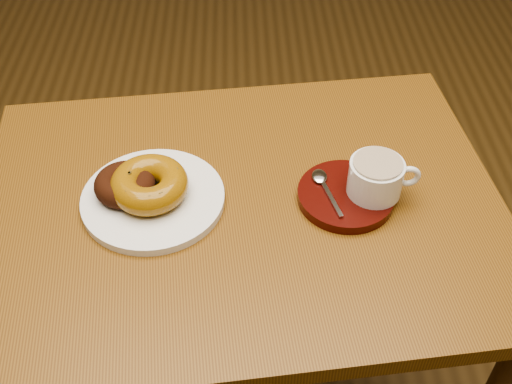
{
  "coord_description": "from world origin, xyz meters",
  "views": [
    {
      "loc": [
        0.16,
        -0.9,
        1.42
      ],
      "look_at": [
        0.19,
        -0.23,
        0.75
      ],
      "focal_mm": 45.0,
      "sensor_mm": 36.0,
      "label": 1
    }
  ],
  "objects_px": {
    "saucer": "(346,196)",
    "coffee_cup": "(377,177)",
    "cafe_table": "(244,252)",
    "donut_plate": "(153,199)"
  },
  "relations": [
    {
      "from": "donut_plate",
      "to": "saucer",
      "type": "bearing_deg",
      "value": -0.68
    },
    {
      "from": "saucer",
      "to": "coffee_cup",
      "type": "relative_size",
      "value": 1.36
    },
    {
      "from": "cafe_table",
      "to": "saucer",
      "type": "relative_size",
      "value": 5.75
    },
    {
      "from": "saucer",
      "to": "coffee_cup",
      "type": "height_order",
      "value": "coffee_cup"
    },
    {
      "from": "donut_plate",
      "to": "coffee_cup",
      "type": "distance_m",
      "value": 0.33
    },
    {
      "from": "donut_plate",
      "to": "coffee_cup",
      "type": "bearing_deg",
      "value": -0.41
    },
    {
      "from": "donut_plate",
      "to": "coffee_cup",
      "type": "relative_size",
      "value": 2.0
    },
    {
      "from": "donut_plate",
      "to": "saucer",
      "type": "height_order",
      "value": "saucer"
    },
    {
      "from": "donut_plate",
      "to": "coffee_cup",
      "type": "xyz_separation_m",
      "value": [
        0.33,
        -0.0,
        0.04
      ]
    },
    {
      "from": "saucer",
      "to": "coffee_cup",
      "type": "bearing_deg",
      "value": 1.48
    }
  ]
}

